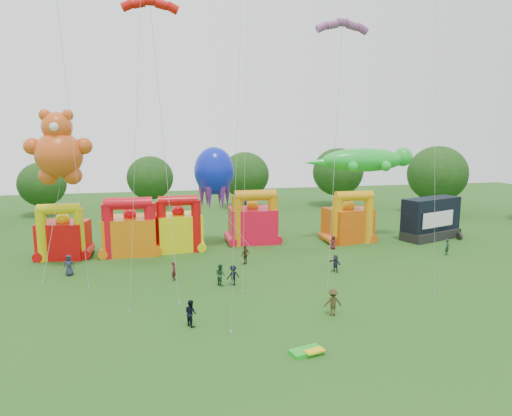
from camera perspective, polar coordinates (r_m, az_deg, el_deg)
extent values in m
plane|color=#225217|center=(26.71, 4.20, -19.79)|extent=(160.00, 160.00, 0.00)
cylinder|color=#352314|center=(78.59, 21.53, 0.69)|extent=(0.44, 0.44, 3.72)
ellipsoid|color=#1B4013|center=(78.07, 21.73, 3.98)|extent=(9.30, 9.30, 8.89)
cylinder|color=#352314|center=(81.89, 10.10, 1.47)|extent=(0.44, 0.44, 3.51)
ellipsoid|color=#1B4013|center=(81.40, 10.19, 4.46)|extent=(8.77, 8.78, 8.39)
cylinder|color=#352314|center=(78.91, -1.37, 1.23)|extent=(0.44, 0.44, 3.30)
ellipsoid|color=#1B4013|center=(78.43, -1.38, 4.15)|extent=(8.25, 8.25, 7.88)
cylinder|color=#352314|center=(79.56, -12.99, 0.98)|extent=(0.44, 0.44, 3.09)
ellipsoid|color=#1B4013|center=(79.10, -13.09, 3.69)|extent=(7.73, 7.72, 7.38)
cylinder|color=#352314|center=(78.89, -25.00, 0.18)|extent=(0.44, 0.44, 2.88)
ellipsoid|color=#1B4013|center=(78.45, -25.18, 2.71)|extent=(7.20, 7.20, 6.88)
cube|color=red|center=(52.04, -22.86, -3.63)|extent=(5.27, 4.56, 3.75)
cylinder|color=#D8CE0B|center=(50.97, -25.19, -3.13)|extent=(1.02, 1.02, 5.36)
cylinder|color=#D8CE0B|center=(50.26, -21.18, -3.04)|extent=(1.02, 1.02, 5.36)
cylinder|color=#D8CE0B|center=(50.11, -23.40, -0.09)|extent=(4.11, 1.07, 1.07)
sphere|color=#D8CE0B|center=(51.62, -23.02, -1.28)|extent=(1.40, 1.40, 1.40)
cube|color=orange|center=(51.23, -15.39, -3.28)|extent=(5.64, 4.58, 3.99)
cylinder|color=red|center=(49.68, -17.99, -2.79)|extent=(1.21, 1.21, 5.70)
cylinder|color=red|center=(49.40, -13.05, -2.64)|extent=(1.21, 1.21, 5.70)
cylinder|color=red|center=(48.99, -15.68, 0.54)|extent=(4.88, 1.27, 1.27)
sphere|color=red|center=(50.78, -15.50, -0.75)|extent=(1.40, 1.40, 1.40)
cube|color=yellow|center=(51.64, -9.64, -2.96)|extent=(5.26, 4.44, 4.01)
cylinder|color=red|center=(50.07, -11.73, -2.41)|extent=(1.05, 1.05, 5.73)
cylinder|color=red|center=(50.21, -7.47, -2.26)|extent=(1.05, 1.05, 5.73)
cylinder|color=red|center=(49.60, -9.69, 0.91)|extent=(4.25, 1.10, 1.10)
sphere|color=red|center=(51.19, -9.71, -0.44)|extent=(1.40, 1.40, 1.40)
cube|color=red|center=(54.42, -0.44, -2.14)|extent=(5.57, 4.54, 4.08)
cylinder|color=orange|center=(52.36, -2.36, -1.64)|extent=(1.19, 1.19, 5.83)
cylinder|color=orange|center=(53.21, 2.12, -1.45)|extent=(1.19, 1.19, 5.83)
cylinder|color=orange|center=(52.26, -0.10, 1.59)|extent=(4.81, 1.25, 1.25)
sphere|color=orange|center=(53.99, -0.44, 0.30)|extent=(1.40, 1.40, 1.40)
cube|color=#D5500B|center=(56.06, 11.39, -2.04)|extent=(5.88, 5.12, 3.98)
cylinder|color=orange|center=(53.81, 10.11, -1.56)|extent=(1.12, 1.12, 5.68)
cylinder|color=orange|center=(55.41, 13.90, -1.37)|extent=(1.12, 1.12, 5.68)
cylinder|color=orange|center=(54.12, 12.14, 1.49)|extent=(4.52, 1.17, 1.17)
sphere|color=orange|center=(55.65, 11.47, 0.27)|extent=(1.40, 1.40, 1.40)
cube|color=black|center=(60.22, 20.98, -3.09)|extent=(8.46, 5.45, 1.10)
cube|color=black|center=(59.91, 21.02, -0.69)|extent=(8.33, 5.09, 3.96)
cube|color=white|center=(58.72, 21.81, -1.33)|extent=(5.17, 1.91, 1.86)
cylinder|color=black|center=(57.61, 18.96, -3.68)|extent=(0.30, 0.90, 0.90)
cylinder|color=black|center=(61.08, 24.07, -3.26)|extent=(0.30, 0.90, 0.90)
sphere|color=#D24E17|center=(46.33, -23.41, 6.14)|extent=(4.28, 4.28, 4.28)
sphere|color=#D24E17|center=(46.29, -23.61, 9.27)|extent=(2.72, 2.72, 2.72)
sphere|color=#D24E17|center=(46.51, -24.90, 10.50)|extent=(1.07, 1.07, 1.07)
sphere|color=#D24E17|center=(46.13, -22.50, 10.67)|extent=(1.07, 1.07, 1.07)
sphere|color=#D24E17|center=(46.79, -26.17, 6.93)|extent=(1.56, 1.56, 1.56)
sphere|color=#D24E17|center=(45.92, -20.71, 7.26)|extent=(1.56, 1.56, 1.56)
sphere|color=#D24E17|center=(46.68, -24.54, 3.69)|extent=(1.75, 1.75, 1.75)
sphere|color=#D24E17|center=(46.27, -21.94, 3.81)|extent=(1.75, 1.75, 1.75)
sphere|color=white|center=(45.00, -23.94, 9.26)|extent=(0.78, 0.78, 0.78)
ellipsoid|color=green|center=(56.56, 13.27, 5.85)|extent=(10.67, 3.33, 2.83)
sphere|color=green|center=(58.95, 17.89, 6.09)|extent=(2.29, 2.29, 2.29)
cone|color=green|center=(54.48, 8.08, 5.66)|extent=(4.17, 1.67, 1.67)
sphere|color=green|center=(59.00, 14.39, 5.34)|extent=(1.25, 1.25, 1.25)
sphere|color=green|center=(56.04, 15.91, 5.07)|extent=(1.25, 1.25, 1.25)
sphere|color=green|center=(57.27, 10.64, 5.36)|extent=(1.25, 1.25, 1.25)
sphere|color=green|center=(54.22, 12.00, 5.09)|extent=(1.25, 1.25, 1.25)
ellipsoid|color=#0C1EBE|center=(51.90, -5.25, 4.63)|extent=(4.50, 4.50, 5.41)
cone|color=#591E8C|center=(52.36, -3.62, 1.97)|extent=(1.01, 1.01, 3.60)
cone|color=#591E8C|center=(53.51, -4.59, 2.12)|extent=(1.01, 1.01, 3.60)
cone|color=#591E8C|center=(53.34, -6.15, 2.07)|extent=(1.01, 1.01, 3.60)
cone|color=#591E8C|center=(52.02, -6.81, 1.87)|extent=(1.01, 1.01, 3.60)
cone|color=#591E8C|center=(50.84, -5.85, 1.71)|extent=(1.01, 1.01, 3.60)
cone|color=#591E8C|center=(51.02, -4.22, 1.76)|extent=(1.01, 1.01, 3.60)
cube|color=green|center=(28.66, 6.33, -17.38)|extent=(2.18, 1.46, 0.24)
cube|color=yellow|center=(28.46, 7.34, -17.29)|extent=(1.31, 0.87, 0.10)
imported|color=#23283B|center=(45.37, -22.35, -6.65)|extent=(0.96, 0.64, 1.95)
imported|color=#4D161C|center=(41.42, -10.20, -7.76)|extent=(0.60, 0.72, 1.71)
imported|color=#1D4927|center=(39.64, -4.47, -8.30)|extent=(1.03, 1.13, 1.88)
imported|color=black|center=(39.56, -2.88, -8.41)|extent=(1.27, 0.92, 1.76)
imported|color=#3A3417|center=(45.56, -1.36, -5.85)|extent=(1.17, 1.09, 1.94)
imported|color=#2C2944|center=(43.82, 9.89, -6.82)|extent=(1.11, 1.59, 1.65)
imported|color=#54181C|center=(52.00, 9.62, -4.27)|extent=(0.77, 0.52, 1.53)
imported|color=#163725|center=(52.96, 22.80, -4.51)|extent=(0.74, 0.77, 1.77)
imported|color=black|center=(32.03, -8.16, -12.86)|extent=(1.05, 1.12, 1.83)
imported|color=#373116|center=(33.78, 9.59, -11.54)|extent=(1.33, 0.83, 1.98)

